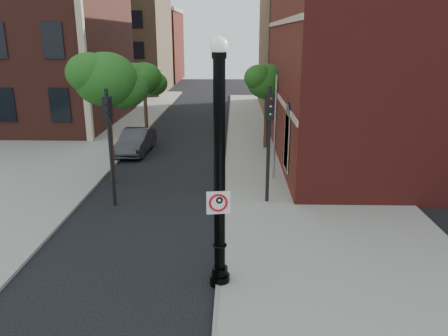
{
  "coord_description": "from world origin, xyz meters",
  "views": [
    {
      "loc": [
        2.5,
        -10.9,
        6.87
      ],
      "look_at": [
        2.18,
        2.0,
        2.91
      ],
      "focal_mm": 35.0,
      "sensor_mm": 36.0,
      "label": 1
    }
  ],
  "objects_px": {
    "traffic_signal_right": "(269,126)",
    "no_parking_sign": "(219,202)",
    "lamppost": "(219,180)",
    "traffic_signal_left": "(109,129)",
    "parked_car": "(136,141)"
  },
  "relations": [
    {
      "from": "lamppost",
      "to": "traffic_signal_left",
      "type": "bearing_deg",
      "value": 127.91
    },
    {
      "from": "no_parking_sign",
      "to": "parked_car",
      "type": "relative_size",
      "value": 0.15
    },
    {
      "from": "lamppost",
      "to": "traffic_signal_left",
      "type": "xyz_separation_m",
      "value": [
        -4.61,
        5.92,
        0.11
      ]
    },
    {
      "from": "traffic_signal_right",
      "to": "traffic_signal_left",
      "type": "bearing_deg",
      "value": -160.78
    },
    {
      "from": "traffic_signal_left",
      "to": "no_parking_sign",
      "type": "bearing_deg",
      "value": -49.15
    },
    {
      "from": "traffic_signal_right",
      "to": "lamppost",
      "type": "bearing_deg",
      "value": -89.69
    },
    {
      "from": "parked_car",
      "to": "traffic_signal_right",
      "type": "height_order",
      "value": "traffic_signal_right"
    },
    {
      "from": "traffic_signal_right",
      "to": "no_parking_sign",
      "type": "bearing_deg",
      "value": -89.46
    },
    {
      "from": "no_parking_sign",
      "to": "traffic_signal_right",
      "type": "relative_size",
      "value": 0.13
    },
    {
      "from": "lamppost",
      "to": "traffic_signal_left",
      "type": "distance_m",
      "value": 7.51
    },
    {
      "from": "parked_car",
      "to": "traffic_signal_right",
      "type": "xyz_separation_m",
      "value": [
        7.31,
        -8.11,
        2.61
      ]
    },
    {
      "from": "lamppost",
      "to": "traffic_signal_right",
      "type": "height_order",
      "value": "lamppost"
    },
    {
      "from": "parked_car",
      "to": "traffic_signal_left",
      "type": "distance_m",
      "value": 8.87
    },
    {
      "from": "no_parking_sign",
      "to": "parked_car",
      "type": "bearing_deg",
      "value": 102.77
    },
    {
      "from": "lamppost",
      "to": "parked_car",
      "type": "xyz_separation_m",
      "value": [
        -5.53,
        14.37,
        -2.43
      ]
    }
  ]
}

